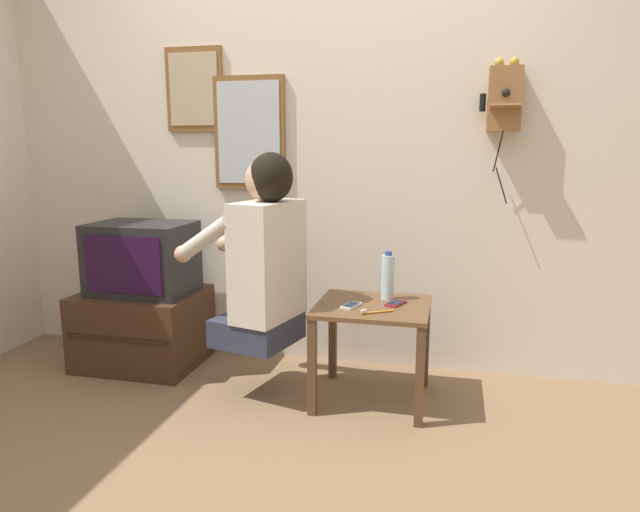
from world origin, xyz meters
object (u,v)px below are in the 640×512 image
Objects in this scene: cell_phone_held at (351,306)px; person at (263,257)px; wall_mirror at (249,133)px; toothbrush at (375,312)px; cell_phone_spare at (396,303)px; television at (142,258)px; framed_picture at (194,89)px; water_bottle at (388,277)px; wall_phone_antique at (504,98)px.

person is at bearing -160.24° from cell_phone_held.
toothbrush is at bearing -37.00° from wall_mirror.
cell_phone_spare is (0.21, 0.09, 0.00)m from cell_phone_held.
wall_mirror reaches higher than television.
framed_picture is at bearing 61.28° from person.
cell_phone_spare is (1.26, -0.46, -1.10)m from framed_picture.
toothbrush is at bearing -13.14° from television.
cell_phone_held is at bearing -130.66° from water_bottle.
wall_phone_antique is 5.38× the size of cell_phone_spare.
television is 0.75× the size of wall_phone_antique.
cell_phone_held is (0.71, -0.55, -0.85)m from wall_mirror.
person is 1.74× the size of television.
framed_picture is 1.92× the size of water_bottle.
wall_mirror is at bearing 21.95° from toothbrush.
toothbrush is (0.57, -0.07, -0.23)m from person.
water_bottle is (0.16, 0.18, 0.11)m from cell_phone_held.
person is 3.85× the size of water_bottle.
water_bottle reaches higher than cell_phone_held.
wall_phone_antique is 1.75m from framed_picture.
television is at bearing -162.63° from cell_phone_spare.
toothbrush reaches higher than cell_phone_held.
cell_phone_spare is 0.55× the size of water_bottle.
wall_phone_antique is 1.15× the size of wall_mirror.
person is 2.01× the size of framed_picture.
framed_picture is (0.22, 0.31, 0.96)m from television.
wall_phone_antique is 1.20m from cell_phone_spare.
person is at bearing -155.65° from wall_phone_antique.
person is 0.64m from water_bottle.
cell_phone_held is (0.45, 0.01, -0.23)m from person.
cell_phone_held is 0.15m from toothbrush.
television is at bearing -172.33° from cell_phone_held.
television is at bearing -172.32° from wall_phone_antique.
toothbrush is (1.18, -0.64, -1.10)m from framed_picture.
wall_phone_antique is 1.54× the size of framed_picture.
framed_picture is 0.75× the size of wall_mirror.
wall_phone_antique reaches higher than cell_phone_held.
water_bottle is (1.21, -0.37, -0.98)m from framed_picture.
television is 3.80× the size of toothbrush.
cell_phone_held is at bearing 25.60° from toothbrush.
wall_phone_antique is at bearing -1.68° from wall_mirror.
cell_phone_held is 0.54× the size of water_bottle.
framed_picture reaches higher than wall_phone_antique.
wall_phone_antique is 1.30m from toothbrush.
cell_phone_spare is at bearing -59.54° from water_bottle.
person is 0.87m from wall_mirror.
wall_phone_antique reaches higher than person.
cell_phone_held is 0.93× the size of toothbrush.
cell_phone_spare is at bearing -139.50° from wall_phone_antique.
toothbrush is (0.84, -0.63, -0.84)m from wall_mirror.
cell_phone_spare is at bearing -5.84° from television.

